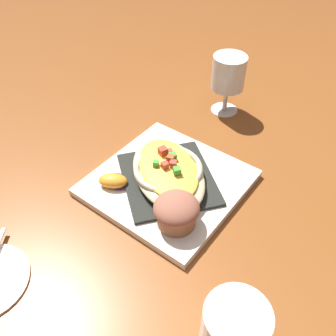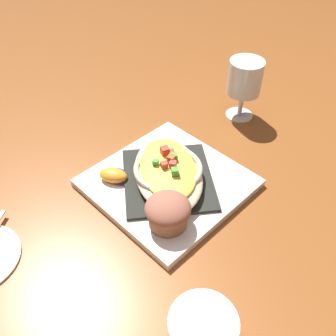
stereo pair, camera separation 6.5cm
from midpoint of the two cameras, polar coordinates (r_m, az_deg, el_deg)
ground_plane at (r=0.68m, az=2.73°, el=-2.85°), size 2.60×2.60×0.00m
square_plate at (r=0.68m, az=2.75°, el=-2.43°), size 0.28×0.28×0.01m
folded_napkin at (r=0.67m, az=2.78°, el=-1.80°), size 0.23×0.23×0.01m
gratin_dish at (r=0.65m, az=2.84°, el=-0.48°), size 0.22×0.22×0.05m
muffin at (r=0.58m, az=3.19°, el=-6.87°), size 0.07×0.07×0.06m
orange_garnish at (r=0.67m, az=-5.51°, el=-1.30°), size 0.06×0.06×0.02m
stemmed_glass at (r=0.83m, az=13.99°, el=12.86°), size 0.07×0.07×0.13m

